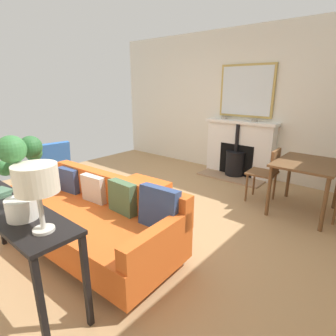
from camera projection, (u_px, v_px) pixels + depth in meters
ground_plane at (132, 214)px, 3.75m from camera, size 5.42×5.64×0.01m
wall_left at (231, 103)px, 5.33m from camera, size 0.12×5.64×2.72m
fireplace at (238, 152)px, 5.22m from camera, size 0.66×1.38×1.07m
mirror_over_mantel at (246, 91)px, 4.99m from camera, size 0.04×1.04×0.95m
mantel_bowl_near at (224, 118)px, 5.30m from camera, size 0.12×0.12×0.05m
mantel_bowl_far at (254, 120)px, 4.92m from camera, size 0.12×0.12×0.04m
sofa at (94, 219)px, 2.88m from camera, size 0.99×2.07×0.80m
ottoman at (140, 192)px, 3.87m from camera, size 0.64×0.74×0.37m
armchair_accent at (48, 166)px, 4.27m from camera, size 0.75×0.68×0.87m
console_table at (8, 215)px, 2.20m from camera, size 0.38×1.70×0.79m
table_lamp_far_end at (36, 181)px, 1.68m from camera, size 0.27×0.27×0.46m
potted_plant at (13, 174)px, 1.82m from camera, size 0.54×0.39×0.62m
dining_table at (307, 170)px, 3.62m from camera, size 0.94×0.76×0.72m
dining_chair_near_fireplace at (268, 171)px, 3.98m from camera, size 0.42×0.42×0.83m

